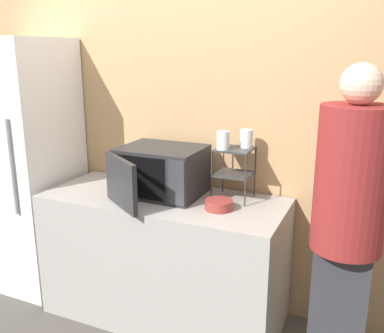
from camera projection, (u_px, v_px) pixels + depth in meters
wall_back at (187, 128)px, 3.10m from camera, size 8.00×0.06×2.60m
counter at (164, 257)px, 2.99m from camera, size 1.64×0.69×0.89m
microwave at (160, 171)px, 2.89m from camera, size 0.56×0.69×0.33m
dish_rack at (234, 163)px, 2.78m from camera, size 0.24×0.23×0.34m
glass_front_left at (223, 140)px, 2.71m from camera, size 0.08×0.08×0.12m
glass_back_right at (246, 138)px, 2.77m from camera, size 0.08×0.08×0.12m
bowl at (219, 205)px, 2.65m from camera, size 0.17×0.17×0.06m
person at (348, 218)px, 2.20m from camera, size 0.37×0.37×1.79m
refrigerator at (29, 166)px, 3.33m from camera, size 0.63×0.67×1.93m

